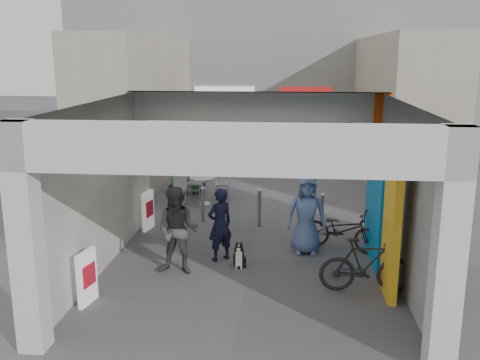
# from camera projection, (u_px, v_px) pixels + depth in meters

# --- Properties ---
(ground) EXTENTS (90.00, 90.00, 0.00)m
(ground) POSITION_uv_depth(u_px,v_px,m) (250.00, 258.00, 11.82)
(ground) COLOR #535358
(ground) RESTS_ON ground
(arcade_canopy) EXTENTS (6.40, 6.45, 6.40)m
(arcade_canopy) POSITION_uv_depth(u_px,v_px,m) (275.00, 164.00, 10.44)
(arcade_canopy) COLOR beige
(arcade_canopy) RESTS_ON ground
(far_building) EXTENTS (18.00, 4.08, 8.00)m
(far_building) POSITION_uv_depth(u_px,v_px,m) (273.00, 63.00, 24.46)
(far_building) COLOR white
(far_building) RESTS_ON ground
(plaza_bldg_left) EXTENTS (2.00, 9.00, 5.00)m
(plaza_bldg_left) POSITION_uv_depth(u_px,v_px,m) (139.00, 109.00, 18.91)
(plaza_bldg_left) COLOR #A69F89
(plaza_bldg_left) RESTS_ON ground
(plaza_bldg_right) EXTENTS (2.00, 9.00, 5.00)m
(plaza_bldg_right) POSITION_uv_depth(u_px,v_px,m) (399.00, 112.00, 18.11)
(plaza_bldg_right) COLOR #A69F89
(plaza_bldg_right) RESTS_ON ground
(bollard_left) EXTENTS (0.09, 0.09, 0.93)m
(bollard_left) POSITION_uv_depth(u_px,v_px,m) (203.00, 205.00, 14.30)
(bollard_left) COLOR gray
(bollard_left) RESTS_ON ground
(bollard_center) EXTENTS (0.09, 0.09, 0.98)m
(bollard_center) POSITION_uv_depth(u_px,v_px,m) (259.00, 208.00, 13.89)
(bollard_center) COLOR gray
(bollard_center) RESTS_ON ground
(bollard_right) EXTENTS (0.09, 0.09, 0.86)m
(bollard_right) POSITION_uv_depth(u_px,v_px,m) (322.00, 211.00, 13.88)
(bollard_right) COLOR gray
(bollard_right) RESTS_ON ground
(advert_board_near) EXTENTS (0.19, 0.55, 1.00)m
(advert_board_near) POSITION_uv_depth(u_px,v_px,m) (87.00, 277.00, 9.55)
(advert_board_near) COLOR white
(advert_board_near) RESTS_ON ground
(advert_board_far) EXTENTS (0.19, 0.56, 1.00)m
(advert_board_far) POSITION_uv_depth(u_px,v_px,m) (148.00, 210.00, 13.64)
(advert_board_far) COLOR white
(advert_board_far) RESTS_ON ground
(cafe_set) EXTENTS (1.62, 1.31, 0.98)m
(cafe_set) POSITION_uv_depth(u_px,v_px,m) (200.00, 190.00, 16.31)
(cafe_set) COLOR #B3B3B8
(cafe_set) RESTS_ON ground
(produce_stand) EXTENTS (1.12, 0.60, 0.74)m
(produce_stand) POSITION_uv_depth(u_px,v_px,m) (187.00, 184.00, 17.31)
(produce_stand) COLOR black
(produce_stand) RESTS_ON ground
(crate_stack) EXTENTS (0.50, 0.42, 0.56)m
(crate_stack) POSITION_uv_depth(u_px,v_px,m) (275.00, 167.00, 19.93)
(crate_stack) COLOR #195825
(crate_stack) RESTS_ON ground
(border_collie) EXTENTS (0.22, 0.43, 0.59)m
(border_collie) POSITION_uv_depth(u_px,v_px,m) (239.00, 257.00, 11.25)
(border_collie) COLOR black
(border_collie) RESTS_ON ground
(man_with_dog) EXTENTS (0.70, 0.67, 1.61)m
(man_with_dog) POSITION_uv_depth(u_px,v_px,m) (220.00, 224.00, 11.54)
(man_with_dog) COLOR black
(man_with_dog) RESTS_ON ground
(man_back_turned) EXTENTS (0.94, 0.76, 1.82)m
(man_back_turned) POSITION_uv_depth(u_px,v_px,m) (178.00, 231.00, 10.81)
(man_back_turned) COLOR #404042
(man_back_turned) RESTS_ON ground
(man_elderly) EXTENTS (0.91, 0.63, 1.79)m
(man_elderly) POSITION_uv_depth(u_px,v_px,m) (306.00, 215.00, 11.95)
(man_elderly) COLOR #536AA1
(man_elderly) RESTS_ON ground
(man_crates) EXTENTS (1.19, 0.84, 1.87)m
(man_crates) POSITION_uv_depth(u_px,v_px,m) (278.00, 149.00, 20.04)
(man_crates) COLOR black
(man_crates) RESTS_ON ground
(bicycle_front) EXTENTS (1.93, 1.28, 0.96)m
(bicycle_front) POSITION_uv_depth(u_px,v_px,m) (342.00, 230.00, 12.23)
(bicycle_front) COLOR black
(bicycle_front) RESTS_ON ground
(bicycle_rear) EXTENTS (1.78, 0.57, 1.06)m
(bicycle_rear) POSITION_uv_depth(u_px,v_px,m) (366.00, 265.00, 10.04)
(bicycle_rear) COLOR black
(bicycle_rear) RESTS_ON ground
(white_van) EXTENTS (4.13, 2.85, 1.31)m
(white_van) POSITION_uv_depth(u_px,v_px,m) (316.00, 145.00, 22.64)
(white_van) COLOR silver
(white_van) RESTS_ON ground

